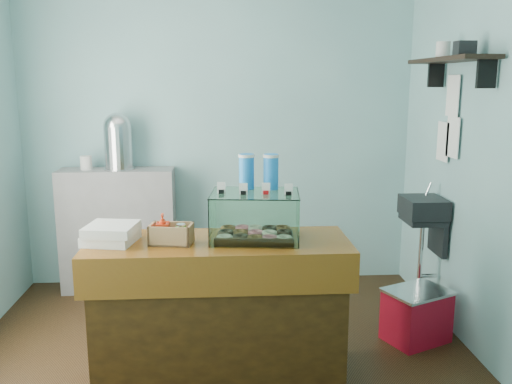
{
  "coord_description": "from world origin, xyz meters",
  "views": [
    {
      "loc": [
        0.02,
        -3.43,
        1.85
      ],
      "look_at": [
        0.24,
        -0.15,
        1.18
      ],
      "focal_mm": 38.0,
      "sensor_mm": 36.0,
      "label": 1
    }
  ],
  "objects": [
    {
      "name": "counter",
      "position": [
        0.0,
        -0.25,
        0.46
      ],
      "size": [
        1.6,
        0.6,
        0.9
      ],
      "color": "#45290D",
      "rests_on": "ground"
    },
    {
      "name": "display_case",
      "position": [
        0.23,
        -0.19,
        1.06
      ],
      "size": [
        0.57,
        0.44,
        0.51
      ],
      "rotation": [
        0.0,
        0.0,
        -0.1
      ],
      "color": "black",
      "rests_on": "counter"
    },
    {
      "name": "pastry_boxes",
      "position": [
        -0.64,
        -0.24,
        0.96
      ],
      "size": [
        0.34,
        0.34,
        0.11
      ],
      "rotation": [
        0.0,
        0.0,
        -0.2
      ],
      "color": "silver",
      "rests_on": "counter"
    },
    {
      "name": "condiment_crate",
      "position": [
        -0.29,
        -0.29,
        0.97
      ],
      "size": [
        0.27,
        0.19,
        0.18
      ],
      "rotation": [
        0.0,
        0.0,
        -0.17
      ],
      "color": "tan",
      "rests_on": "counter"
    },
    {
      "name": "room_shell",
      "position": [
        0.03,
        0.01,
        1.71
      ],
      "size": [
        3.54,
        3.04,
        2.82
      ],
      "color": "#78A9AF",
      "rests_on": "ground"
    },
    {
      "name": "back_shelf",
      "position": [
        -0.9,
        1.32,
        0.55
      ],
      "size": [
        1.0,
        0.32,
        1.1
      ],
      "primitive_type": "cube",
      "color": "gray",
      "rests_on": "ground"
    },
    {
      "name": "coffee_urn",
      "position": [
        -0.87,
        1.32,
        1.36
      ],
      "size": [
        0.27,
        0.27,
        0.49
      ],
      "color": "silver",
      "rests_on": "back_shelf"
    },
    {
      "name": "red_cooler",
      "position": [
        1.42,
        0.15,
        0.19
      ],
      "size": [
        0.54,
        0.49,
        0.39
      ],
      "rotation": [
        0.0,
        0.0,
        0.43
      ],
      "color": "#B70E25",
      "rests_on": "ground"
    },
    {
      "name": "ground",
      "position": [
        0.0,
        0.0,
        0.0
      ],
      "size": [
        3.5,
        3.5,
        0.0
      ],
      "primitive_type": "plane",
      "color": "black",
      "rests_on": "ground"
    }
  ]
}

